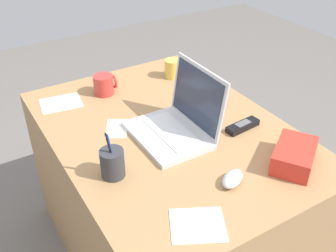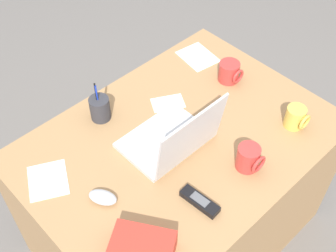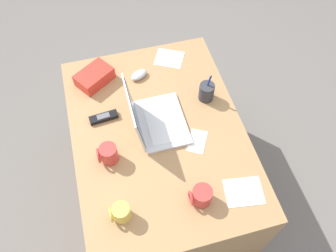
% 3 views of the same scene
% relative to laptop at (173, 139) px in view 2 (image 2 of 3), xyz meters
% --- Properties ---
extents(ground_plane, '(6.00, 6.00, 0.00)m').
position_rel_laptop_xyz_m(ground_plane, '(-0.05, -0.01, -0.76)').
color(ground_plane, slate).
extents(desk, '(1.17, 0.85, 0.71)m').
position_rel_laptop_xyz_m(desk, '(-0.05, -0.01, -0.41)').
color(desk, '#A87C4F').
rests_on(desk, ground).
extents(laptop, '(0.32, 0.27, 0.25)m').
position_rel_laptop_xyz_m(laptop, '(0.00, 0.00, 0.00)').
color(laptop, silver).
rests_on(laptop, desk).
extents(computer_mouse, '(0.10, 0.12, 0.03)m').
position_rel_laptop_xyz_m(computer_mouse, '(0.33, 0.00, -0.04)').
color(computer_mouse, silver).
rests_on(computer_mouse, desk).
extents(coffee_mug_white, '(0.09, 0.10, 0.09)m').
position_rel_laptop_xyz_m(coffee_mug_white, '(-0.44, -0.11, -0.01)').
color(coffee_mug_white, '#C63833').
rests_on(coffee_mug_white, desk).
extents(coffee_mug_tall, '(0.08, 0.09, 0.10)m').
position_rel_laptop_xyz_m(coffee_mug_tall, '(-0.13, 0.25, -0.00)').
color(coffee_mug_tall, '#C63833').
rests_on(coffee_mug_tall, desk).
extents(coffee_mug_spare, '(0.08, 0.09, 0.09)m').
position_rel_laptop_xyz_m(coffee_mug_spare, '(-0.42, 0.24, -0.01)').
color(coffee_mug_spare, '#E0BC4C').
rests_on(coffee_mug_spare, desk).
extents(cordless_phone, '(0.06, 0.15, 0.03)m').
position_rel_laptop_xyz_m(cordless_phone, '(0.10, 0.23, -0.04)').
color(cordless_phone, black).
rests_on(cordless_phone, desk).
extents(pen_holder, '(0.08, 0.08, 0.17)m').
position_rel_laptop_xyz_m(pen_holder, '(0.10, -0.31, -0.00)').
color(pen_holder, '#333338').
rests_on(pen_holder, desk).
extents(snack_bag, '(0.21, 0.23, 0.07)m').
position_rel_laptop_xyz_m(snack_bag, '(0.36, 0.24, -0.02)').
color(snack_bag, red).
rests_on(snack_bag, desk).
extents(paper_note_near_laptop, '(0.19, 0.20, 0.00)m').
position_rel_laptop_xyz_m(paper_note_near_laptop, '(0.42, -0.20, -0.05)').
color(paper_note_near_laptop, white).
rests_on(paper_note_near_laptop, desk).
extents(paper_note_left, '(0.15, 0.14, 0.00)m').
position_rel_laptop_xyz_m(paper_note_left, '(-0.15, -0.18, -0.05)').
color(paper_note_left, white).
rests_on(paper_note_left, desk).
extents(paper_note_right, '(0.16, 0.19, 0.00)m').
position_rel_laptop_xyz_m(paper_note_right, '(-0.45, -0.31, -0.05)').
color(paper_note_right, white).
rests_on(paper_note_right, desk).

